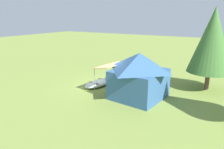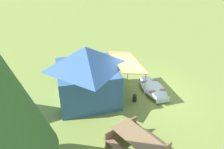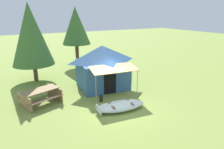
% 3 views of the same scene
% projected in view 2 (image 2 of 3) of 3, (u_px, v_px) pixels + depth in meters
% --- Properties ---
extents(ground_plane, '(80.00, 80.00, 0.00)m').
position_uv_depth(ground_plane, '(140.00, 93.00, 11.65)').
color(ground_plane, olive).
extents(beached_rowboat, '(2.65, 1.38, 0.38)m').
position_uv_depth(beached_rowboat, '(153.00, 88.00, 11.70)').
color(beached_rowboat, silver).
rests_on(beached_rowboat, ground_plane).
extents(canvas_cabin_tent, '(3.45, 4.33, 2.74)m').
position_uv_depth(canvas_cabin_tent, '(87.00, 73.00, 10.57)').
color(canvas_cabin_tent, '#335D90').
rests_on(canvas_cabin_tent, ground_plane).
extents(picnic_table, '(2.29, 2.06, 0.78)m').
position_uv_depth(picnic_table, '(137.00, 143.00, 7.90)').
color(picnic_table, olive).
rests_on(picnic_table, ground_plane).
extents(cooler_box, '(0.54, 0.44, 0.37)m').
position_uv_depth(cooler_box, '(107.00, 92.00, 11.40)').
color(cooler_box, silver).
rests_on(cooler_box, ground_plane).
extents(fuel_can, '(0.22, 0.22, 0.34)m').
position_uv_depth(fuel_can, '(135.00, 98.00, 10.92)').
color(fuel_can, black).
rests_on(fuel_can, ground_plane).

